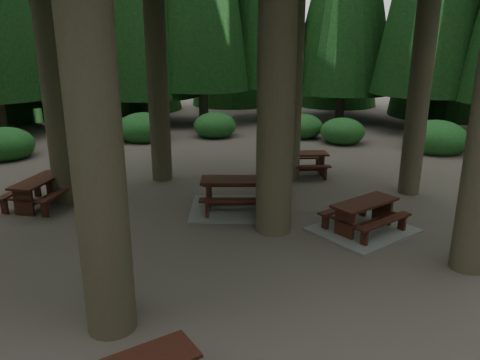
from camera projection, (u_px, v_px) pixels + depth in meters
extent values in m
plane|color=#595048|center=(242.00, 236.00, 10.80)|extent=(80.00, 80.00, 0.00)
cube|color=gray|center=(363.00, 230.00, 11.07)|extent=(2.74, 2.55, 0.05)
cube|color=#34140F|center=(365.00, 203.00, 10.87)|extent=(1.84, 1.31, 0.06)
cube|color=#34140F|center=(345.00, 207.00, 11.39)|extent=(1.66, 0.92, 0.05)
cube|color=#34140F|center=(385.00, 221.00, 10.52)|extent=(1.66, 0.92, 0.05)
cube|color=#34140F|center=(344.00, 224.00, 10.59)|extent=(0.29, 0.51, 0.69)
cube|color=#34140F|center=(345.00, 222.00, 10.57)|extent=(0.64, 1.29, 0.06)
cube|color=#34140F|center=(382.00, 211.00, 11.38)|extent=(0.29, 0.51, 0.69)
cube|color=#34140F|center=(382.00, 209.00, 11.36)|extent=(0.64, 1.29, 0.06)
cube|color=#34140F|center=(363.00, 224.00, 11.03)|extent=(1.33, 0.66, 0.08)
cube|color=#34140F|center=(38.00, 180.00, 12.49)|extent=(1.35, 1.88, 0.06)
cube|color=#34140F|center=(21.00, 189.00, 12.69)|extent=(0.95, 1.70, 0.05)
cube|color=#34140F|center=(59.00, 192.00, 12.46)|extent=(0.95, 1.70, 0.05)
cube|color=#34140F|center=(24.00, 202.00, 11.94)|extent=(0.52, 0.29, 0.70)
cube|color=#34140F|center=(23.00, 200.00, 11.93)|extent=(1.32, 0.66, 0.06)
cube|color=#34140F|center=(55.00, 186.00, 13.26)|extent=(0.52, 0.29, 0.70)
cube|color=#34140F|center=(55.00, 184.00, 13.24)|extent=(1.32, 0.66, 0.06)
cube|color=#34140F|center=(41.00, 200.00, 12.65)|extent=(0.68, 1.36, 0.08)
cube|color=gray|center=(238.00, 209.00, 12.44)|extent=(2.89, 2.57, 0.05)
cube|color=#34140F|center=(238.00, 180.00, 12.21)|extent=(2.08, 1.17, 0.07)
cube|color=#34140F|center=(238.00, 185.00, 12.93)|extent=(1.97, 0.69, 0.05)
cube|color=#34140F|center=(238.00, 200.00, 11.68)|extent=(1.97, 0.69, 0.05)
cube|color=#34140F|center=(209.00, 196.00, 12.34)|extent=(0.22, 0.60, 0.78)
cube|color=#34140F|center=(209.00, 193.00, 12.32)|extent=(0.43, 1.56, 0.07)
cube|color=#34140F|center=(268.00, 196.00, 12.34)|extent=(0.22, 0.60, 0.78)
cube|color=#34140F|center=(268.00, 193.00, 12.32)|extent=(0.43, 1.56, 0.07)
cube|color=#34140F|center=(238.00, 203.00, 12.39)|extent=(1.61, 0.44, 0.09)
cube|color=#34140F|center=(301.00, 154.00, 15.36)|extent=(1.83, 0.95, 0.06)
cube|color=#34140F|center=(297.00, 158.00, 16.01)|extent=(1.76, 0.52, 0.05)
cube|color=#34140F|center=(304.00, 167.00, 14.89)|extent=(1.76, 0.52, 0.05)
cube|color=#34140F|center=(279.00, 165.00, 15.44)|extent=(0.16, 0.54, 0.70)
cube|color=#34140F|center=(280.00, 163.00, 15.42)|extent=(0.30, 1.40, 0.06)
cube|color=#34140F|center=(321.00, 164.00, 15.52)|extent=(0.16, 0.54, 0.70)
cube|color=#34140F|center=(321.00, 163.00, 15.50)|extent=(0.30, 1.40, 0.06)
cube|color=#34140F|center=(300.00, 170.00, 15.53)|extent=(1.45, 0.31, 0.08)
cube|color=#34140F|center=(121.00, 360.00, 6.08)|extent=(1.53, 0.74, 0.04)
ellipsoid|color=#205A1F|center=(436.00, 141.00, 18.69)|extent=(2.42, 2.42, 1.49)
ellipsoid|color=#205A1F|center=(342.00, 134.00, 20.14)|extent=(1.90, 1.90, 1.17)
ellipsoid|color=#205A1F|center=(302.00, 129.00, 21.25)|extent=(1.84, 1.84, 1.13)
ellipsoid|color=#205A1F|center=(215.00, 128.00, 21.45)|extent=(1.95, 1.95, 1.20)
ellipsoid|color=#205A1F|center=(143.00, 131.00, 20.73)|extent=(2.31, 2.31, 1.42)
ellipsoid|color=#205A1F|center=(91.00, 136.00, 19.68)|extent=(1.93, 1.93, 1.19)
ellipsoid|color=#205A1F|center=(5.00, 147.00, 17.64)|extent=(2.15, 2.15, 1.32)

